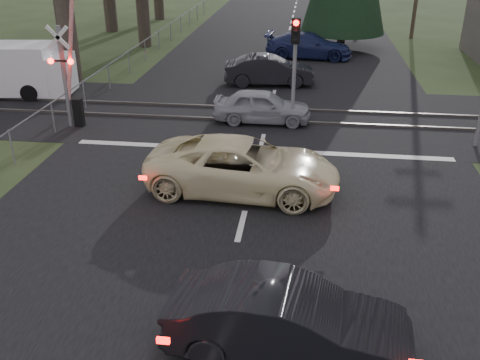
% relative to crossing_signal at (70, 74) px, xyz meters
% --- Properties ---
extents(ground, '(120.00, 120.00, 0.00)m').
position_rel_crossing_signal_xyz_m(ground, '(7.27, -9.79, -2.06)').
color(ground, '#253518').
rests_on(ground, ground).
extents(road, '(14.00, 100.00, 0.01)m').
position_rel_crossing_signal_xyz_m(road, '(7.27, 0.21, -2.05)').
color(road, black).
rests_on(road, ground).
extents(rail_corridor, '(120.00, 8.00, 0.01)m').
position_rel_crossing_signal_xyz_m(rail_corridor, '(7.27, 2.21, -2.05)').
color(rail_corridor, black).
rests_on(rail_corridor, ground).
extents(stop_line, '(13.00, 0.35, 0.00)m').
position_rel_crossing_signal_xyz_m(stop_line, '(7.27, -1.59, -2.05)').
color(stop_line, silver).
rests_on(stop_line, ground).
extents(rail_near, '(120.00, 0.12, 0.10)m').
position_rel_crossing_signal_xyz_m(rail_near, '(7.27, 1.41, -2.01)').
color(rail_near, '#59544C').
rests_on(rail_near, ground).
extents(rail_far, '(120.00, 0.12, 0.10)m').
position_rel_crossing_signal_xyz_m(rail_far, '(7.27, 3.01, -2.01)').
color(rail_far, '#59544C').
rests_on(rail_far, ground).
extents(crossing_signal, '(1.62, 0.38, 6.96)m').
position_rel_crossing_signal_xyz_m(crossing_signal, '(0.00, 0.00, 0.00)').
color(crossing_signal, slate).
rests_on(crossing_signal, ground).
extents(traffic_signal_center, '(0.32, 0.48, 4.10)m').
position_rel_crossing_signal_xyz_m(traffic_signal_center, '(8.27, 0.89, 0.75)').
color(traffic_signal_center, slate).
rests_on(traffic_signal_center, ground).
extents(fence_left, '(0.10, 36.00, 1.20)m').
position_rel_crossing_signal_xyz_m(fence_left, '(-0.53, 12.71, -2.06)').
color(fence_left, slate).
rests_on(fence_left, ground).
extents(cream_coupe, '(5.69, 2.91, 1.54)m').
position_rel_crossing_signal_xyz_m(cream_coupe, '(7.07, -4.74, -1.29)').
color(cream_coupe, beige).
rests_on(cream_coupe, ground).
extents(dark_hatchback, '(4.45, 1.89, 1.43)m').
position_rel_crossing_signal_xyz_m(dark_hatchback, '(8.66, -11.21, -1.34)').
color(dark_hatchback, black).
rests_on(dark_hatchback, ground).
extents(silver_car, '(3.80, 1.55, 1.29)m').
position_rel_crossing_signal_xyz_m(silver_car, '(7.07, 1.41, -1.41)').
color(silver_car, gray).
rests_on(silver_car, ground).
extents(blue_sedan, '(5.16, 2.44, 1.45)m').
position_rel_crossing_signal_xyz_m(blue_sedan, '(8.75, 13.13, -1.33)').
color(blue_sedan, '#19214C').
rests_on(blue_sedan, ground).
extents(dark_car_far, '(4.45, 1.93, 1.42)m').
position_rel_crossing_signal_xyz_m(dark_car_far, '(6.93, 6.93, -1.35)').
color(dark_car_far, black).
rests_on(dark_car_far, ground).
extents(white_van, '(6.05, 2.73, 2.29)m').
position_rel_crossing_signal_xyz_m(white_van, '(-4.71, 3.76, -0.90)').
color(white_van, white).
rests_on(white_van, ground).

